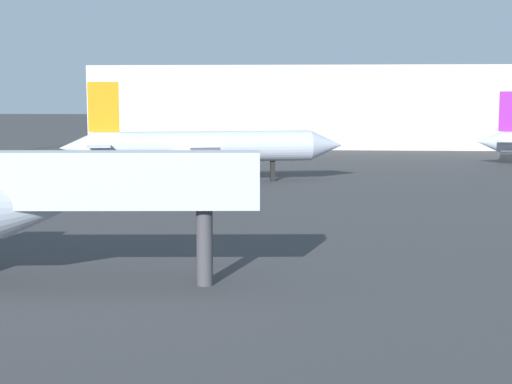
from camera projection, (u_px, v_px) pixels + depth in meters
airplane_far_left at (202, 147)px, 71.73m from camera, size 26.07×22.96×9.20m
jet_bridge at (26, 183)px, 32.75m from camera, size 17.92×3.60×5.93m
terminal_building at (408, 106)px, 124.60m from camera, size 96.85×26.21×12.28m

